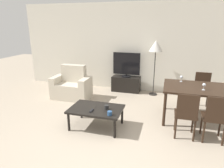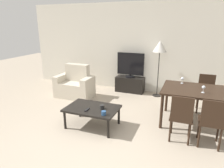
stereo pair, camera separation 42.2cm
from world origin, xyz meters
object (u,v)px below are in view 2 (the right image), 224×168
(dining_table, at_px, (197,93))
(wine_glass_left, at_px, (204,88))
(dining_chair_far, at_px, (206,91))
(cup_colored_far, at_px, (104,113))
(tv, at_px, (130,65))
(cup_white_near, at_px, (102,107))
(coffee_table, at_px, (92,109))
(armchair, at_px, (75,86))
(tv_stand, at_px, (130,84))
(dining_chair_near_right, at_px, (211,120))
(remote_primary, at_px, (87,110))
(wine_glass_center, at_px, (182,79))
(floor_lamp, at_px, (160,48))
(dining_chair_near, at_px, (181,116))

(dining_table, xyz_separation_m, wine_glass_left, (0.10, -0.18, 0.18))
(dining_chair_far, distance_m, cup_colored_far, 2.69)
(tv, xyz_separation_m, dining_chair_far, (2.12, -0.72, -0.35))
(dining_chair_far, bearing_deg, cup_colored_far, -133.69)
(cup_white_near, bearing_deg, coffee_table, -176.15)
(coffee_table, height_order, dining_table, dining_table)
(armchair, distance_m, tv_stand, 1.71)
(tv_stand, distance_m, dining_chair_near_right, 3.18)
(remote_primary, bearing_deg, wine_glass_center, 39.27)
(dining_chair_near_right, relative_size, floor_lamp, 0.55)
(armchair, bearing_deg, cup_white_near, -43.10)
(tv, distance_m, coffee_table, 2.48)
(tv_stand, height_order, coffee_table, tv_stand)
(tv_stand, xyz_separation_m, floor_lamp, (0.86, -0.09, 1.18))
(tv_stand, bearing_deg, dining_chair_near, -55.28)
(dining_table, bearing_deg, wine_glass_center, 132.50)
(cup_colored_far, relative_size, wine_glass_center, 0.61)
(tv, relative_size, dining_chair_near, 0.93)
(dining_table, xyz_separation_m, cup_white_near, (-1.76, -0.88, -0.23))
(dining_chair_near, height_order, remote_primary, dining_chair_near)
(coffee_table, xyz_separation_m, remote_primary, (-0.04, -0.15, 0.05))
(dining_table, bearing_deg, dining_chair_near, -106.42)
(coffee_table, bearing_deg, dining_chair_near, 2.38)
(wine_glass_left, height_order, wine_glass_center, same)
(coffee_table, relative_size, dining_table, 0.77)
(cup_white_near, bearing_deg, remote_primary, -146.50)
(wine_glass_center, bearing_deg, armchair, 176.52)
(cup_colored_far, bearing_deg, armchair, 134.82)
(remote_primary, distance_m, cup_colored_far, 0.41)
(remote_primary, xyz_separation_m, cup_white_near, (0.26, 0.17, 0.03))
(cup_white_near, xyz_separation_m, cup_colored_far, (0.14, -0.25, -0.00))
(tv_stand, bearing_deg, cup_colored_far, -84.39)
(tv_stand, height_order, dining_chair_far, dining_chair_far)
(remote_primary, height_order, wine_glass_left, wine_glass_left)
(armchair, bearing_deg, wine_glass_center, -3.48)
(cup_white_near, xyz_separation_m, wine_glass_left, (1.86, 0.70, 0.41))
(floor_lamp, relative_size, remote_primary, 10.85)
(dining_chair_near_right, bearing_deg, dining_chair_near, 180.00)
(armchair, height_order, dining_table, armchair)
(dining_table, xyz_separation_m, floor_lamp, (-1.01, 1.45, 0.72))
(dining_table, bearing_deg, coffee_table, -155.70)
(cup_colored_far, bearing_deg, wine_glass_left, 28.86)
(dining_chair_near, bearing_deg, remote_primary, -172.71)
(wine_glass_left, xyz_separation_m, wine_glass_center, (-0.42, 0.52, 0.00))
(dining_chair_near_right, bearing_deg, tv, 131.94)
(dining_chair_near, xyz_separation_m, dining_chair_far, (0.48, 1.64, 0.00))
(wine_glass_left, relative_size, wine_glass_center, 1.00)
(dining_table, relative_size, wine_glass_left, 9.44)
(coffee_table, xyz_separation_m, dining_chair_near, (1.73, 0.07, 0.13))
(tv_stand, relative_size, tv, 1.05)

